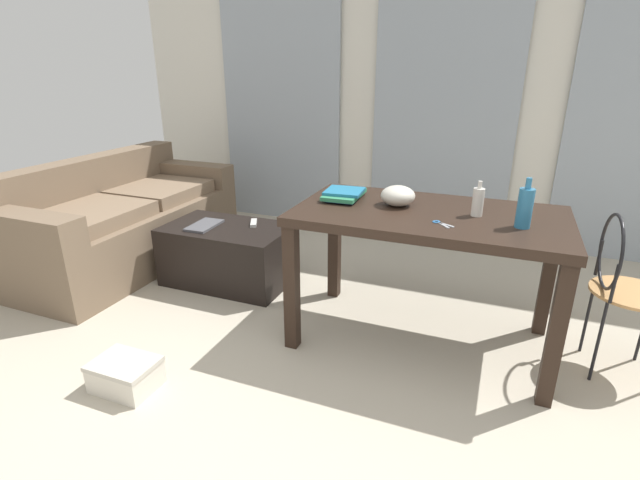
# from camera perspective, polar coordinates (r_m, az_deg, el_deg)

# --- Properties ---
(ground_plane) EXTENTS (7.64, 7.64, 0.00)m
(ground_plane) POSITION_cam_1_polar(r_m,az_deg,el_deg) (2.77, 7.03, -12.08)
(ground_plane) COLOR #B2A893
(wall_back) EXTENTS (5.97, 0.10, 2.68)m
(wall_back) POSITION_cam_1_polar(r_m,az_deg,el_deg) (4.30, 15.18, 17.95)
(wall_back) COLOR silver
(wall_back) RESTS_ON ground
(curtains) EXTENTS (4.25, 0.03, 2.42)m
(curtains) POSITION_cam_1_polar(r_m,az_deg,el_deg) (4.23, 14.85, 16.10)
(curtains) COLOR #99A3AD
(curtains) RESTS_ON ground
(couch) EXTENTS (0.87, 1.85, 0.81)m
(couch) POSITION_cam_1_polar(r_m,az_deg,el_deg) (4.03, -22.89, 2.05)
(couch) COLOR brown
(couch) RESTS_ON ground
(coffee_table) EXTENTS (0.87, 0.53, 0.42)m
(coffee_table) POSITION_cam_1_polar(r_m,az_deg,el_deg) (3.44, -11.05, -1.69)
(coffee_table) COLOR black
(coffee_table) RESTS_ON ground
(craft_table) EXTENTS (1.39, 0.77, 0.77)m
(craft_table) POSITION_cam_1_polar(r_m,az_deg,el_deg) (2.56, 12.93, 1.15)
(craft_table) COLOR black
(craft_table) RESTS_ON ground
(wire_chair) EXTENTS (0.38, 0.39, 0.83)m
(wire_chair) POSITION_cam_1_polar(r_m,az_deg,el_deg) (2.72, 32.70, -3.86)
(wire_chair) COLOR #B7844C
(wire_chair) RESTS_ON ground
(bottle_near) EXTENTS (0.06, 0.06, 0.18)m
(bottle_near) POSITION_cam_1_polar(r_m,az_deg,el_deg) (2.50, 18.62, 4.43)
(bottle_near) COLOR beige
(bottle_near) RESTS_ON craft_table
(bottle_far) EXTENTS (0.07, 0.07, 0.24)m
(bottle_far) POSITION_cam_1_polar(r_m,az_deg,el_deg) (2.39, 23.60, 3.64)
(bottle_far) COLOR teal
(bottle_far) RESTS_ON craft_table
(bowl) EXTENTS (0.19, 0.19, 0.11)m
(bowl) POSITION_cam_1_polar(r_m,az_deg,el_deg) (2.59, 9.43, 5.33)
(bowl) COLOR beige
(bowl) RESTS_ON craft_table
(book_stack) EXTENTS (0.22, 0.30, 0.05)m
(book_stack) POSITION_cam_1_polar(r_m,az_deg,el_deg) (2.70, 2.97, 5.60)
(book_stack) COLOR #33519E
(book_stack) RESTS_ON craft_table
(scissors) EXTENTS (0.11, 0.10, 0.00)m
(scissors) POSITION_cam_1_polar(r_m,az_deg,el_deg) (2.34, 14.41, 1.97)
(scissors) COLOR #9EA0A5
(scissors) RESTS_ON craft_table
(tv_remote_primary) EXTENTS (0.10, 0.15, 0.02)m
(tv_remote_primary) POSITION_cam_1_polar(r_m,az_deg,el_deg) (3.37, -8.06, 2.06)
(tv_remote_primary) COLOR #B7B7B2
(tv_remote_primary) RESTS_ON coffee_table
(magazine) EXTENTS (0.17, 0.29, 0.02)m
(magazine) POSITION_cam_1_polar(r_m,az_deg,el_deg) (3.40, -13.87, 1.75)
(magazine) COLOR #4C4C51
(magazine) RESTS_ON coffee_table
(shoebox) EXTENTS (0.31, 0.23, 0.15)m
(shoebox) POSITION_cam_1_polar(r_m,az_deg,el_deg) (2.56, -22.52, -14.83)
(shoebox) COLOR beige
(shoebox) RESTS_ON ground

